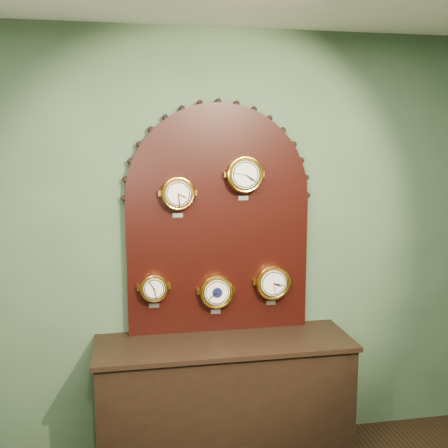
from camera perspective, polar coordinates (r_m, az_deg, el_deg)
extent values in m
plane|color=#3E563B|center=(3.56, -0.73, -2.25)|extent=(4.00, 0.00, 4.00)
cube|color=black|center=(3.64, 0.06, -18.71)|extent=(1.60, 0.50, 0.80)
cube|color=black|center=(3.54, -0.59, -4.31)|extent=(1.20, 0.06, 0.90)
cylinder|color=black|center=(3.47, -0.60, 2.95)|extent=(1.20, 0.06, 1.20)
cylinder|color=gold|center=(3.37, -4.97, 3.31)|extent=(0.20, 0.08, 0.20)
torus|color=gold|center=(3.34, -4.92, 3.26)|extent=(0.21, 0.02, 0.21)
cylinder|color=#F4E8CF|center=(3.33, -4.91, 3.24)|extent=(0.16, 0.01, 0.16)
cube|color=silver|center=(3.41, -4.98, 0.94)|extent=(0.06, 0.01, 0.03)
cylinder|color=gold|center=(3.43, 2.19, 5.33)|extent=(0.22, 0.08, 0.22)
torus|color=gold|center=(3.40, 2.31, 5.30)|extent=(0.24, 0.02, 0.24)
cylinder|color=white|center=(3.39, 2.33, 5.29)|extent=(0.18, 0.01, 0.18)
cube|color=silver|center=(3.46, 2.09, 2.79)|extent=(0.07, 0.01, 0.03)
cylinder|color=gold|center=(3.47, -7.52, -6.74)|extent=(0.17, 0.08, 0.17)
torus|color=gold|center=(3.44, -7.50, -6.89)|extent=(0.18, 0.02, 0.18)
cylinder|color=#F4E8CF|center=(3.43, -7.49, -6.92)|extent=(0.13, 0.01, 0.13)
cube|color=silver|center=(3.53, -7.50, -8.66)|extent=(0.06, 0.01, 0.03)
cylinder|color=gold|center=(3.52, -0.84, -7.18)|extent=(0.21, 0.08, 0.21)
torus|color=gold|center=(3.49, -0.75, -7.33)|extent=(0.22, 0.02, 0.22)
cylinder|color=#F4E8CF|center=(3.49, -0.73, -7.36)|extent=(0.17, 0.01, 0.17)
cube|color=silver|center=(3.59, -0.90, -9.36)|extent=(0.07, 0.01, 0.03)
cylinder|color=#0D123A|center=(3.48, -0.72, -7.37)|extent=(0.07, 0.00, 0.07)
cylinder|color=gold|center=(3.59, 5.18, -6.19)|extent=(0.21, 0.08, 0.21)
torus|color=gold|center=(3.56, 5.32, -6.32)|extent=(0.23, 0.02, 0.23)
cylinder|color=white|center=(3.56, 5.35, -6.35)|extent=(0.17, 0.01, 0.17)
cube|color=silver|center=(3.66, 5.05, -8.40)|extent=(0.06, 0.01, 0.03)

